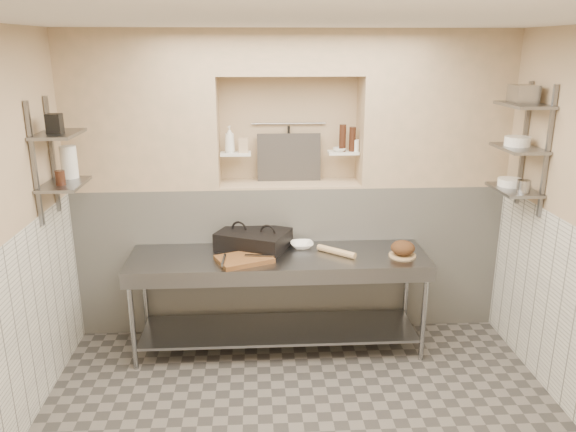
{
  "coord_description": "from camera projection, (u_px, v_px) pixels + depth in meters",
  "views": [
    {
      "loc": [
        -0.32,
        -3.38,
        2.66
      ],
      "look_at": [
        -0.07,
        0.9,
        1.35
      ],
      "focal_mm": 35.0,
      "sensor_mm": 36.0,
      "label": 1
    }
  ],
  "objects": [
    {
      "name": "ceiling",
      "position": [
        309.0,
        10.0,
        3.19
      ],
      "size": [
        4.0,
        3.9,
        0.1
      ],
      "primitive_type": "cube",
      "color": "silver",
      "rests_on": "ground"
    },
    {
      "name": "wall_back",
      "position": [
        288.0,
        178.0,
        5.52
      ],
      "size": [
        4.0,
        0.1,
        2.8
      ],
      "primitive_type": "cube",
      "color": "tan",
      "rests_on": "ground"
    },
    {
      "name": "backwall_lower",
      "position": [
        290.0,
        254.0,
        5.49
      ],
      "size": [
        4.0,
        0.4,
        1.4
      ],
      "primitive_type": "cube",
      "color": "silver",
      "rests_on": "floor"
    },
    {
      "name": "alcove_sill",
      "position": [
        290.0,
        183.0,
        5.28
      ],
      "size": [
        1.3,
        0.4,
        0.02
      ],
      "primitive_type": "cube",
      "color": "tan",
      "rests_on": "backwall_lower"
    },
    {
      "name": "backwall_pillar_left",
      "position": [
        142.0,
        110.0,
        5.01
      ],
      "size": [
        1.35,
        0.4,
        1.4
      ],
      "primitive_type": "cube",
      "color": "tan",
      "rests_on": "backwall_lower"
    },
    {
      "name": "backwall_pillar_right",
      "position": [
        433.0,
        109.0,
        5.16
      ],
      "size": [
        1.35,
        0.4,
        1.4
      ],
      "primitive_type": "cube",
      "color": "tan",
      "rests_on": "backwall_lower"
    },
    {
      "name": "backwall_header",
      "position": [
        290.0,
        52.0,
        4.94
      ],
      "size": [
        1.3,
        0.4,
        0.4
      ],
      "primitive_type": "cube",
      "color": "tan",
      "rests_on": "backwall_lower"
    },
    {
      "name": "wainscot_left",
      "position": [
        6.0,
        355.0,
        3.71
      ],
      "size": [
        0.02,
        3.9,
        1.4
      ],
      "primitive_type": "cube",
      "color": "silver",
      "rests_on": "floor"
    },
    {
      "name": "alcove_shelf_left",
      "position": [
        236.0,
        154.0,
        5.17
      ],
      "size": [
        0.28,
        0.16,
        0.02
      ],
      "primitive_type": "cube",
      "color": "white",
      "rests_on": "backwall_lower"
    },
    {
      "name": "alcove_shelf_right",
      "position": [
        343.0,
        152.0,
        5.23
      ],
      "size": [
        0.28,
        0.16,
        0.02
      ],
      "primitive_type": "cube",
      "color": "white",
      "rests_on": "backwall_lower"
    },
    {
      "name": "utensil_rail",
      "position": [
        289.0,
        124.0,
        5.29
      ],
      "size": [
        0.7,
        0.02,
        0.02
      ],
      "primitive_type": "cylinder",
      "rotation": [
        0.0,
        1.57,
        0.0
      ],
      "color": "gray",
      "rests_on": "wall_back"
    },
    {
      "name": "hanging_steel",
      "position": [
        289.0,
        142.0,
        5.32
      ],
      "size": [
        0.02,
        0.02,
        0.3
      ],
      "primitive_type": "cylinder",
      "color": "black",
      "rests_on": "utensil_rail"
    },
    {
      "name": "splash_panel",
      "position": [
        289.0,
        157.0,
        5.31
      ],
      "size": [
        0.6,
        0.08,
        0.45
      ],
      "primitive_type": "cube",
      "rotation": [
        -0.14,
        0.0,
        0.0
      ],
      "color": "#383330",
      "rests_on": "alcove_sill"
    },
    {
      "name": "shelf_rail_left_a",
      "position": [
        52.0,
        155.0,
        4.58
      ],
      "size": [
        0.03,
        0.03,
        0.95
      ],
      "primitive_type": "cube",
      "color": "slate",
      "rests_on": "wall_left"
    },
    {
      "name": "shelf_rail_left_b",
      "position": [
        34.0,
        165.0,
        4.2
      ],
      "size": [
        0.03,
        0.03,
        0.95
      ],
      "primitive_type": "cube",
      "color": "slate",
      "rests_on": "wall_left"
    },
    {
      "name": "wall_shelf_left_lower",
      "position": [
        64.0,
        184.0,
        4.46
      ],
      "size": [
        0.3,
        0.5,
        0.02
      ],
      "primitive_type": "cube",
      "color": "slate",
      "rests_on": "wall_left"
    },
    {
      "name": "wall_shelf_left_upper",
      "position": [
        58.0,
        134.0,
        4.34
      ],
      "size": [
        0.3,
        0.5,
        0.03
      ],
      "primitive_type": "cube",
      "color": "slate",
      "rests_on": "wall_left"
    },
    {
      "name": "shelf_rail_right_a",
      "position": [
        524.0,
        144.0,
        4.79
      ],
      "size": [
        0.03,
        0.03,
        1.05
      ],
      "primitive_type": "cube",
      "color": "slate",
      "rests_on": "wall_right"
    },
    {
      "name": "shelf_rail_right_b",
      "position": [
        547.0,
        153.0,
        4.41
      ],
      "size": [
        0.03,
        0.03,
        1.05
      ],
      "primitive_type": "cube",
      "color": "slate",
      "rests_on": "wall_right"
    },
    {
      "name": "wall_shelf_right_lower",
      "position": [
        514.0,
        190.0,
        4.69
      ],
      "size": [
        0.3,
        0.5,
        0.02
      ],
      "primitive_type": "cube",
      "color": "slate",
      "rests_on": "wall_right"
    },
    {
      "name": "wall_shelf_right_mid",
      "position": [
        519.0,
        148.0,
        4.59
      ],
      "size": [
        0.3,
        0.5,
        0.02
      ],
      "primitive_type": "cube",
      "color": "slate",
      "rests_on": "wall_right"
    },
    {
      "name": "wall_shelf_right_upper",
      "position": [
        524.0,
        105.0,
        4.49
      ],
      "size": [
        0.3,
        0.5,
        0.03
      ],
      "primitive_type": "cube",
      "color": "slate",
      "rests_on": "wall_right"
    },
    {
      "name": "prep_table",
      "position": [
        279.0,
        283.0,
        4.96
      ],
      "size": [
        2.6,
        0.7,
        0.9
      ],
      "color": "gray",
      "rests_on": "floor"
    },
    {
      "name": "panini_press",
      "position": [
        253.0,
        239.0,
        5.05
      ],
      "size": [
        0.72,
        0.64,
        0.16
      ],
      "rotation": [
        0.0,
        0.0,
        -0.42
      ],
      "color": "black",
      "rests_on": "prep_table"
    },
    {
      "name": "cutting_board",
      "position": [
        244.0,
        259.0,
        4.76
      ],
      "size": [
        0.53,
        0.46,
        0.04
      ],
      "primitive_type": "cube",
      "rotation": [
        0.0,
        0.0,
        0.41
      ],
      "color": "brown",
      "rests_on": "prep_table"
    },
    {
      "name": "knife_blade",
      "position": [
        260.0,
        255.0,
        4.77
      ],
      "size": [
        0.26,
        0.06,
        0.01
      ],
      "primitive_type": "cube",
      "rotation": [
        0.0,
        0.0,
        -0.11
      ],
      "color": "gray",
      "rests_on": "cutting_board"
    },
    {
      "name": "tongs",
      "position": [
        224.0,
        260.0,
        4.64
      ],
      "size": [
        0.04,
        0.25,
        0.02
      ],
      "primitive_type": "cylinder",
      "rotation": [
        1.57,
        0.0,
        -0.05
      ],
      "color": "gray",
      "rests_on": "cutting_board"
    },
    {
      "name": "mixing_bowl",
      "position": [
        302.0,
        245.0,
        5.08
      ],
      "size": [
        0.22,
        0.22,
        0.05
      ],
      "primitive_type": "imported",
      "rotation": [
        0.0,
        0.0,
        0.05
      ],
      "color": "white",
      "rests_on": "prep_table"
    },
    {
      "name": "rolling_pin",
      "position": [
        336.0,
        251.0,
        4.91
      ],
      "size": [
        0.32,
        0.29,
        0.06
      ],
      "primitive_type": "cylinder",
      "rotation": [
        1.57,
        0.0,
        0.87
      ],
      "color": "#D8B37F",
      "rests_on": "prep_table"
    },
    {
      "name": "bread_board",
      "position": [
        402.0,
        255.0,
        4.88
      ],
      "size": [
        0.24,
        0.24,
        0.01
      ],
      "primitive_type": "cylinder",
      "color": "#D8B37F",
      "rests_on": "prep_table"
    },
    {
      "name": "bread_loaf",
      "position": [
        403.0,
        248.0,
        4.86
      ],
      "size": [
        0.21,
        0.21,
        0.13
      ],
      "primitive_type": "ellipsoid",
      "color": "#4C2D19",
      "rests_on": "bread_board"
    },
    {
      "name": "bottle_soap",
      "position": [
        230.0,
        139.0,
        5.13
      ],
      "size": [
        0.11,
        0.11,
        0.24
      ],
      "primitive_type": "imported",
      "rotation": [
        0.0,
        0.0,
        -0.22
      ],
      "color": "white",
      "rests_on": "alcove_shelf_left"
    },
    {
      "name": "jar_alcove",
      "position": [
        243.0,
        145.0,
        5.15
      ],
      "size": [
        0.09,
        0.09,
        0.13
      ],
      "primitive_type": "cube",
      "color": "tan",
      "rests_on": "alcove_shelf_left"
    },
    {
      "name": "bowl_alcove",
      "position": [
        339.0,
        150.0,
        5.19
      ],
      "size": [
        0.15,
        0.15,
        0.04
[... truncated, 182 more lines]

